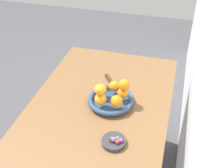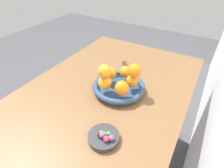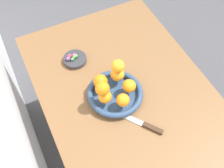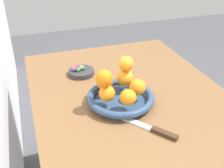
% 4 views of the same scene
% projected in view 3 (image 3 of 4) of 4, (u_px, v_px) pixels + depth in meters
% --- Properties ---
extents(ground_plane, '(6.00, 6.00, 0.00)m').
position_uv_depth(ground_plane, '(121.00, 150.00, 1.91)').
color(ground_plane, '#4C4C51').
extents(dining_table, '(1.10, 0.76, 0.74)m').
position_uv_depth(dining_table, '(125.00, 100.00, 1.37)').
color(dining_table, brown).
rests_on(dining_table, ground_plane).
extents(fruit_bowl, '(0.25, 0.25, 0.04)m').
position_uv_depth(fruit_bowl, '(115.00, 94.00, 1.26)').
color(fruit_bowl, navy).
rests_on(fruit_bowl, dining_table).
extents(candy_dish, '(0.11, 0.11, 0.02)m').
position_uv_depth(candy_dish, '(75.00, 59.00, 1.39)').
color(candy_dish, '#333338').
rests_on(candy_dish, dining_table).
extents(orange_0, '(0.06, 0.06, 0.06)m').
position_uv_depth(orange_0, '(101.00, 82.00, 1.24)').
color(orange_0, orange).
rests_on(orange_0, fruit_bowl).
extents(orange_1, '(0.06, 0.06, 0.06)m').
position_uv_depth(orange_1, '(105.00, 97.00, 1.20)').
color(orange_1, orange).
rests_on(orange_1, fruit_bowl).
extents(orange_2, '(0.06, 0.06, 0.06)m').
position_uv_depth(orange_2, '(123.00, 100.00, 1.19)').
color(orange_2, orange).
rests_on(orange_2, fruit_bowl).
extents(orange_3, '(0.06, 0.06, 0.06)m').
position_uv_depth(orange_3, '(130.00, 86.00, 1.23)').
color(orange_3, orange).
rests_on(orange_3, fruit_bowl).
extents(orange_4, '(0.06, 0.06, 0.06)m').
position_uv_depth(orange_4, '(117.00, 74.00, 1.26)').
color(orange_4, orange).
rests_on(orange_4, fruit_bowl).
extents(orange_5, '(0.06, 0.06, 0.06)m').
position_uv_depth(orange_5, '(102.00, 89.00, 1.15)').
color(orange_5, orange).
rests_on(orange_5, orange_1).
extents(orange_6, '(0.06, 0.06, 0.06)m').
position_uv_depth(orange_6, '(118.00, 66.00, 1.21)').
color(orange_6, orange).
rests_on(orange_6, orange_4).
extents(candy_ball_0, '(0.02, 0.02, 0.02)m').
position_uv_depth(candy_ball_0, '(76.00, 55.00, 1.38)').
color(candy_ball_0, '#472819').
rests_on(candy_ball_0, candy_dish).
extents(candy_ball_1, '(0.02, 0.02, 0.02)m').
position_uv_depth(candy_ball_1, '(70.00, 56.00, 1.37)').
color(candy_ball_1, '#C6384C').
rests_on(candy_ball_1, candy_dish).
extents(candy_ball_2, '(0.02, 0.02, 0.02)m').
position_uv_depth(candy_ball_2, '(72.00, 59.00, 1.37)').
color(candy_ball_2, '#4C9947').
rests_on(candy_ball_2, candy_dish).
extents(candy_ball_3, '(0.02, 0.02, 0.02)m').
position_uv_depth(candy_ball_3, '(74.00, 57.00, 1.37)').
color(candy_ball_3, '#4C9947').
rests_on(candy_ball_3, candy_dish).
extents(candy_ball_4, '(0.02, 0.02, 0.02)m').
position_uv_depth(candy_ball_4, '(74.00, 55.00, 1.38)').
color(candy_ball_4, '#8C4C99').
rests_on(candy_ball_4, candy_dish).
extents(candy_ball_5, '(0.02, 0.02, 0.02)m').
position_uv_depth(candy_ball_5, '(68.00, 59.00, 1.37)').
color(candy_ball_5, '#8C4C99').
rests_on(candy_ball_5, candy_dish).
extents(candy_ball_6, '(0.02, 0.02, 0.02)m').
position_uv_depth(candy_ball_6, '(76.00, 56.00, 1.38)').
color(candy_ball_6, '#4C9947').
rests_on(candy_ball_6, candy_dish).
extents(knife, '(0.22, 0.17, 0.01)m').
position_uv_depth(knife, '(140.00, 122.00, 1.20)').
color(knife, '#3F2819').
rests_on(knife, dining_table).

